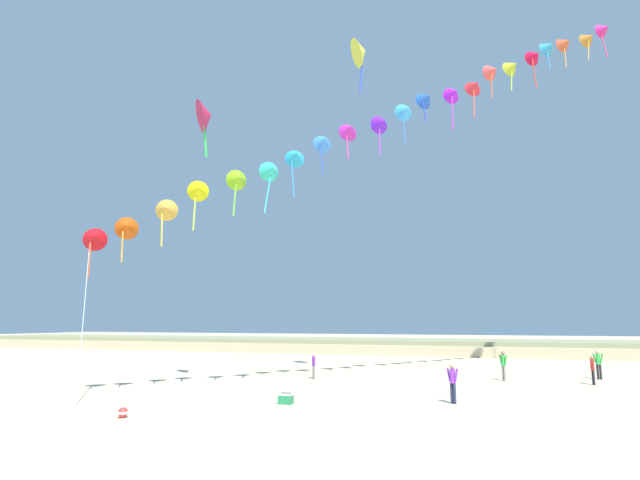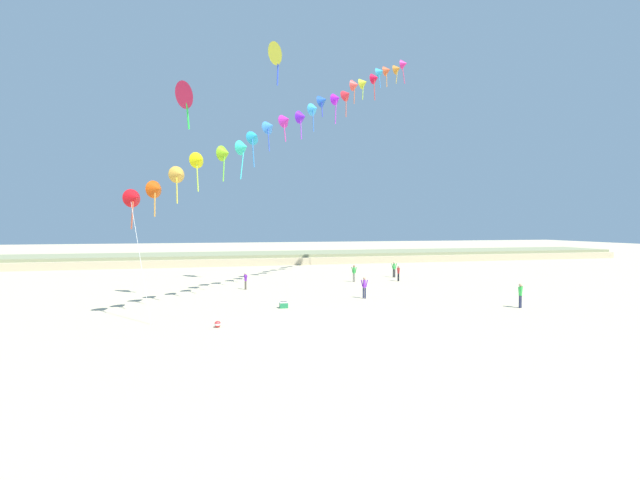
{
  "view_description": "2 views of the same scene",
  "coord_description": "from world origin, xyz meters",
  "px_view_note": "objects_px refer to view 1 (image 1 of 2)",
  "views": [
    {
      "loc": [
        6.2,
        -14.1,
        3.41
      ],
      "look_at": [
        -1.52,
        8.77,
        7.36
      ],
      "focal_mm": 28.0,
      "sensor_mm": 36.0,
      "label": 1
    },
    {
      "loc": [
        -6.49,
        -22.81,
        5.64
      ],
      "look_at": [
        1.65,
        10.81,
        4.46
      ],
      "focal_mm": 24.0,
      "sensor_mm": 36.0,
      "label": 2
    }
  ],
  "objects_px": {
    "person_mid_center": "(598,362)",
    "beach_ball": "(123,413)",
    "person_near_left": "(314,364)",
    "person_far_left": "(503,364)",
    "person_far_right": "(453,380)",
    "large_kite_mid_trail": "(361,52)",
    "beach_cooler": "(286,399)",
    "large_kite_low_lead": "(206,116)",
    "person_far_center": "(593,368)"
  },
  "relations": [
    {
      "from": "person_far_left",
      "to": "person_far_right",
      "type": "distance_m",
      "value": 9.62
    },
    {
      "from": "beach_cooler",
      "to": "person_far_center",
      "type": "bearing_deg",
      "value": 39.94
    },
    {
      "from": "beach_ball",
      "to": "person_far_left",
      "type": "bearing_deg",
      "value": 50.89
    },
    {
      "from": "person_far_left",
      "to": "large_kite_low_lead",
      "type": "height_order",
      "value": "large_kite_low_lead"
    },
    {
      "from": "person_far_left",
      "to": "beach_cooler",
      "type": "height_order",
      "value": "person_far_left"
    },
    {
      "from": "person_mid_center",
      "to": "person_far_center",
      "type": "bearing_deg",
      "value": -105.46
    },
    {
      "from": "person_mid_center",
      "to": "person_far_center",
      "type": "distance_m",
      "value": 3.11
    },
    {
      "from": "person_far_right",
      "to": "beach_ball",
      "type": "xyz_separation_m",
      "value": [
        -11.04,
        -6.98,
        -0.78
      ]
    },
    {
      "from": "person_mid_center",
      "to": "beach_ball",
      "type": "relative_size",
      "value": 4.83
    },
    {
      "from": "large_kite_mid_trail",
      "to": "beach_ball",
      "type": "height_order",
      "value": "large_kite_mid_trail"
    },
    {
      "from": "person_far_right",
      "to": "person_mid_center",
      "type": "bearing_deg",
      "value": 57.35
    },
    {
      "from": "person_far_right",
      "to": "large_kite_mid_trail",
      "type": "bearing_deg",
      "value": 126.48
    },
    {
      "from": "person_far_left",
      "to": "person_far_center",
      "type": "distance_m",
      "value": 4.6
    },
    {
      "from": "person_near_left",
      "to": "person_mid_center",
      "type": "distance_m",
      "value": 17.05
    },
    {
      "from": "person_mid_center",
      "to": "person_far_left",
      "type": "distance_m",
      "value": 5.98
    },
    {
      "from": "person_mid_center",
      "to": "large_kite_mid_trail",
      "type": "relative_size",
      "value": 0.44
    },
    {
      "from": "person_far_left",
      "to": "beach_ball",
      "type": "distance_m",
      "value": 21.07
    },
    {
      "from": "person_near_left",
      "to": "person_far_left",
      "type": "xyz_separation_m",
      "value": [
        10.86,
        2.58,
        0.1
      ]
    },
    {
      "from": "person_far_center",
      "to": "beach_cooler",
      "type": "distance_m",
      "value": 17.56
    },
    {
      "from": "person_far_left",
      "to": "large_kite_low_lead",
      "type": "relative_size",
      "value": 0.5
    },
    {
      "from": "person_near_left",
      "to": "large_kite_mid_trail",
      "type": "height_order",
      "value": "large_kite_mid_trail"
    },
    {
      "from": "large_kite_low_lead",
      "to": "large_kite_mid_trail",
      "type": "bearing_deg",
      "value": 42.62
    },
    {
      "from": "beach_ball",
      "to": "large_kite_low_lead",
      "type": "bearing_deg",
      "value": 104.06
    },
    {
      "from": "beach_ball",
      "to": "person_near_left",
      "type": "bearing_deg",
      "value": 80.0
    },
    {
      "from": "person_near_left",
      "to": "beach_ball",
      "type": "bearing_deg",
      "value": -100.0
    },
    {
      "from": "person_far_center",
      "to": "beach_cooler",
      "type": "relative_size",
      "value": 2.66
    },
    {
      "from": "person_mid_center",
      "to": "person_far_left",
      "type": "bearing_deg",
      "value": -154.64
    },
    {
      "from": "large_kite_mid_trail",
      "to": "beach_ball",
      "type": "relative_size",
      "value": 11.01
    },
    {
      "from": "person_far_right",
      "to": "large_kite_mid_trail",
      "type": "distance_m",
      "value": 22.25
    },
    {
      "from": "large_kite_low_lead",
      "to": "beach_cooler",
      "type": "height_order",
      "value": "large_kite_low_lead"
    },
    {
      "from": "person_far_left",
      "to": "person_far_center",
      "type": "height_order",
      "value": "person_far_left"
    },
    {
      "from": "person_mid_center",
      "to": "beach_cooler",
      "type": "distance_m",
      "value": 20.2
    },
    {
      "from": "person_mid_center",
      "to": "person_far_right",
      "type": "relative_size",
      "value": 1.05
    },
    {
      "from": "person_far_center",
      "to": "large_kite_low_lead",
      "type": "bearing_deg",
      "value": -157.63
    },
    {
      "from": "person_mid_center",
      "to": "person_far_left",
      "type": "height_order",
      "value": "person_mid_center"
    },
    {
      "from": "large_kite_low_lead",
      "to": "beach_ball",
      "type": "height_order",
      "value": "large_kite_low_lead"
    },
    {
      "from": "person_far_center",
      "to": "beach_ball",
      "type": "bearing_deg",
      "value": -138.31
    },
    {
      "from": "large_kite_low_lead",
      "to": "large_kite_mid_trail",
      "type": "distance_m",
      "value": 11.81
    },
    {
      "from": "person_near_left",
      "to": "person_mid_center",
      "type": "relative_size",
      "value": 0.87
    },
    {
      "from": "person_far_right",
      "to": "person_near_left",
      "type": "bearing_deg",
      "value": 141.81
    },
    {
      "from": "person_far_right",
      "to": "beach_cooler",
      "type": "xyz_separation_m",
      "value": [
        -6.64,
        -2.34,
        -0.75
      ]
    },
    {
      "from": "person_near_left",
      "to": "person_far_left",
      "type": "distance_m",
      "value": 11.16
    },
    {
      "from": "beach_cooler",
      "to": "person_far_right",
      "type": "bearing_deg",
      "value": 19.41
    },
    {
      "from": "person_near_left",
      "to": "person_mid_center",
      "type": "height_order",
      "value": "person_mid_center"
    },
    {
      "from": "person_far_left",
      "to": "large_kite_low_lead",
      "type": "distance_m",
      "value": 22.33
    },
    {
      "from": "person_near_left",
      "to": "beach_cooler",
      "type": "distance_m",
      "value": 9.36
    },
    {
      "from": "person_near_left",
      "to": "person_far_center",
      "type": "bearing_deg",
      "value": 7.91
    },
    {
      "from": "person_near_left",
      "to": "beach_ball",
      "type": "distance_m",
      "value": 13.99
    },
    {
      "from": "person_mid_center",
      "to": "large_kite_mid_trail",
      "type": "distance_m",
      "value": 24.46
    },
    {
      "from": "person_mid_center",
      "to": "large_kite_mid_trail",
      "type": "bearing_deg",
      "value": -161.81
    }
  ]
}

